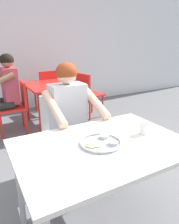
% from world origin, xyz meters
% --- Properties ---
extents(back_wall, '(12.00, 0.12, 3.40)m').
position_xyz_m(back_wall, '(0.00, 3.56, 1.70)').
color(back_wall, white).
rests_on(back_wall, ground).
extents(table_foreground, '(1.16, 0.80, 0.74)m').
position_xyz_m(table_foreground, '(-0.06, 0.10, 0.66)').
color(table_foreground, silver).
rests_on(table_foreground, ground).
extents(thali_tray, '(0.29, 0.29, 0.03)m').
position_xyz_m(thali_tray, '(-0.07, 0.11, 0.75)').
color(thali_tray, '#B7BABF').
rests_on(thali_tray, table_foreground).
extents(drinking_cup, '(0.07, 0.07, 0.09)m').
position_xyz_m(drinking_cup, '(0.30, 0.09, 0.79)').
color(drinking_cup, white).
rests_on(drinking_cup, table_foreground).
extents(chair_foreground, '(0.43, 0.44, 0.87)m').
position_xyz_m(chair_foreground, '(0.01, 0.98, 0.50)').
color(chair_foreground, silver).
rests_on(chair_foreground, ground).
extents(diner_foreground, '(0.49, 0.55, 1.22)m').
position_xyz_m(diner_foreground, '(0.01, 0.76, 0.72)').
color(diner_foreground, '#2B2B2B').
rests_on(diner_foreground, ground).
extents(table_background_red, '(0.88, 0.93, 0.72)m').
position_xyz_m(table_background_red, '(0.41, 2.36, 0.64)').
color(table_background_red, red).
rests_on(table_background_red, ground).
extents(chair_red_left, '(0.47, 0.46, 0.82)m').
position_xyz_m(chair_red_left, '(-0.23, 2.31, 0.48)').
color(chair_red_left, red).
rests_on(chair_red_left, ground).
extents(chair_red_right, '(0.48, 0.47, 0.85)m').
position_xyz_m(chair_red_right, '(1.08, 2.38, 0.49)').
color(chair_red_right, red).
rests_on(chair_red_right, ground).
extents(chair_red_far, '(0.45, 0.44, 0.87)m').
position_xyz_m(chair_red_far, '(0.47, 2.93, 0.50)').
color(chair_red_far, red).
rests_on(chair_red_far, ground).
extents(patron_background, '(0.56, 0.50, 1.23)m').
position_xyz_m(patron_background, '(-0.38, 2.35, 0.73)').
color(patron_background, black).
rests_on(patron_background, ground).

